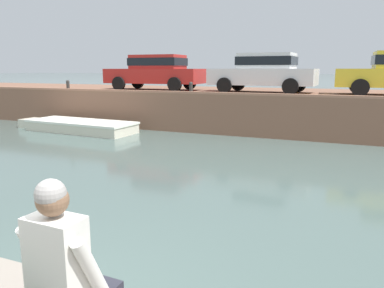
% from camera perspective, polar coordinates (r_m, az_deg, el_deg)
% --- Properties ---
extents(ground_plane, '(400.00, 400.00, 0.00)m').
position_cam_1_polar(ground_plane, '(8.47, 3.83, -5.49)').
color(ground_plane, '#4C605B').
extents(far_quay_wall, '(60.00, 6.00, 1.53)m').
position_cam_1_polar(far_quay_wall, '(16.53, 13.62, 5.17)').
color(far_quay_wall, brown).
rests_on(far_quay_wall, ground).
extents(far_wall_coping, '(60.00, 0.24, 0.08)m').
position_cam_1_polar(far_wall_coping, '(13.63, 11.79, 7.39)').
color(far_wall_coping, '#9F6C52').
rests_on(far_wall_coping, far_quay_wall).
extents(boat_moored_west_cream, '(5.45, 1.88, 0.44)m').
position_cam_1_polar(boat_moored_west_cream, '(15.66, -17.09, 2.65)').
color(boat_moored_west_cream, silver).
rests_on(boat_moored_west_cream, ground).
extents(car_leftmost_red, '(4.43, 1.96, 1.54)m').
position_cam_1_polar(car_leftmost_red, '(17.18, -5.53, 11.03)').
color(car_leftmost_red, '#B2231E').
rests_on(car_leftmost_red, far_quay_wall).
extents(car_left_inner_white, '(4.24, 2.03, 1.54)m').
position_cam_1_polar(car_left_inner_white, '(15.48, 10.91, 10.85)').
color(car_left_inner_white, white).
rests_on(car_left_inner_white, far_quay_wall).
extents(mooring_bollard_west, '(0.15, 0.15, 0.45)m').
position_cam_1_polar(mooring_bollard_west, '(17.87, -18.39, 8.57)').
color(mooring_bollard_west, '#2D2B28').
rests_on(mooring_bollard_west, far_quay_wall).
extents(mooring_bollard_mid, '(0.15, 0.15, 0.45)m').
position_cam_1_polar(mooring_bollard_mid, '(14.66, -0.17, 8.66)').
color(mooring_bollard_mid, '#2D2B28').
rests_on(mooring_bollard_mid, far_quay_wall).
extents(person_seated_right, '(0.54, 0.54, 0.96)m').
position_cam_1_polar(person_seated_right, '(2.64, -19.06, -17.21)').
color(person_seated_right, '#282833').
rests_on(person_seated_right, near_quay).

